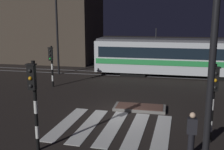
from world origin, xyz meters
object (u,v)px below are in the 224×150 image
at_px(traffic_light_kerb_mid_left, 34,93).
at_px(street_lamp_trackside_left, 56,20).
at_px(traffic_light_corner_near_right, 214,92).
at_px(traffic_light_corner_far_left, 51,60).
at_px(street_lamp_near_kerb, 216,25).
at_px(pedestrian_waiting_at_kerb, 192,134).
at_px(tram, 181,57).

relative_size(traffic_light_kerb_mid_left, street_lamp_trackside_left, 0.46).
height_order(traffic_light_corner_near_right, traffic_light_corner_far_left, traffic_light_corner_near_right).
height_order(traffic_light_corner_near_right, street_lamp_trackside_left, street_lamp_trackside_left).
distance_m(traffic_light_corner_near_right, street_lamp_near_kerb, 4.95).
distance_m(traffic_light_corner_far_left, street_lamp_trackside_left, 5.34).
relative_size(traffic_light_corner_near_right, street_lamp_trackside_left, 0.43).
bearing_deg(traffic_light_corner_near_right, traffic_light_kerb_mid_left, -162.51).
bearing_deg(street_lamp_near_kerb, street_lamp_trackside_left, 124.47).
relative_size(traffic_light_corner_far_left, street_lamp_trackside_left, 0.39).
bearing_deg(street_lamp_trackside_left, pedestrian_waiting_at_kerb, -50.53).
relative_size(traffic_light_corner_far_left, tram, 0.20).
bearing_deg(traffic_light_corner_far_left, tram, 31.33).
distance_m(traffic_light_corner_near_right, pedestrian_waiting_at_kerb, 2.00).
distance_m(traffic_light_corner_far_left, pedestrian_waiting_at_kerb, 12.76).
height_order(street_lamp_trackside_left, street_lamp_near_kerb, street_lamp_near_kerb).
relative_size(street_lamp_trackside_left, tram, 0.52).
relative_size(traffic_light_corner_near_right, pedestrian_waiting_at_kerb, 1.93).
bearing_deg(street_lamp_near_kerb, pedestrian_waiting_at_kerb, 93.16).
bearing_deg(pedestrian_waiting_at_kerb, street_lamp_trackside_left, 129.47).
xyz_separation_m(traffic_light_corner_near_right, traffic_light_kerb_mid_left, (-6.66, -2.10, 0.16)).
height_order(traffic_light_kerb_mid_left, pedestrian_waiting_at_kerb, traffic_light_kerb_mid_left).
bearing_deg(traffic_light_corner_near_right, street_lamp_near_kerb, -99.79).
bearing_deg(street_lamp_trackside_left, tram, 7.56).
bearing_deg(traffic_light_kerb_mid_left, street_lamp_near_kerb, -18.28).
relative_size(traffic_light_corner_near_right, tram, 0.22).
bearing_deg(traffic_light_kerb_mid_left, traffic_light_corner_near_right, 17.49).
height_order(traffic_light_kerb_mid_left, traffic_light_corner_far_left, traffic_light_kerb_mid_left).
relative_size(traffic_light_corner_near_right, traffic_light_kerb_mid_left, 0.93).
relative_size(street_lamp_near_kerb, pedestrian_waiting_at_kerb, 4.59).
bearing_deg(traffic_light_corner_far_left, traffic_light_kerb_mid_left, -69.73).
height_order(traffic_light_kerb_mid_left, street_lamp_near_kerb, street_lamp_near_kerb).
distance_m(traffic_light_corner_near_right, traffic_light_kerb_mid_left, 6.98).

